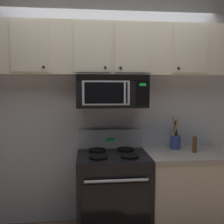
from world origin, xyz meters
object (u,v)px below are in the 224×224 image
object	(u,v)px
stove_range	(113,193)
pepper_mill	(195,144)
salt_shaker	(199,146)
utensil_crock_blue	(175,140)
over_range_microwave	(112,91)

from	to	relation	value
stove_range	pepper_mill	world-z (taller)	stove_range
salt_shaker	pepper_mill	distance (m)	0.11
pepper_mill	stove_range	bearing A→B (deg)	178.59
stove_range	utensil_crock_blue	size ratio (longest dim) A/B	2.89
over_range_microwave	salt_shaker	size ratio (longest dim) A/B	7.38
salt_shaker	pepper_mill	bearing A→B (deg)	-139.74
utensil_crock_blue	salt_shaker	world-z (taller)	utensil_crock_blue
stove_range	over_range_microwave	bearing A→B (deg)	90.14
stove_range	salt_shaker	bearing A→B (deg)	2.62
stove_range	pepper_mill	distance (m)	1.05
utensil_crock_blue	pepper_mill	bearing A→B (deg)	-48.95
utensil_crock_blue	over_range_microwave	bearing A→B (deg)	-177.14
utensil_crock_blue	pepper_mill	world-z (taller)	utensil_crock_blue
stove_range	salt_shaker	xyz separation A→B (m)	(0.99, 0.05, 0.48)
stove_range	over_range_microwave	distance (m)	1.11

